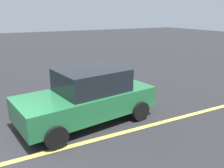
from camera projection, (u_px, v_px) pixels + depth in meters
lane_marking_centre at (103, 138)px, 6.73m from camera, size 28.00×0.16×0.01m
car_green_behind_van at (88, 96)px, 7.56m from camera, size 4.51×2.58×1.71m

